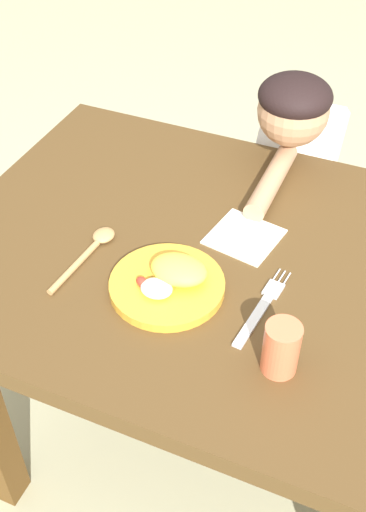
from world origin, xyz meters
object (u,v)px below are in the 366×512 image
spoon (92,248)px  fork (261,308)px  drinking_cup (281,348)px  person (290,205)px  plate (170,281)px

spoon → fork: bearing=-88.0°
drinking_cup → person: size_ratio=0.10×
drinking_cup → fork: bearing=120.3°
fork → spoon: size_ratio=1.04×
spoon → person: 0.67m
person → drinking_cup: bearing=102.7°
plate → spoon: 0.19m
plate → fork: (0.17, 0.02, -0.02)m
person → plate: bearing=82.5°
spoon → person: size_ratio=0.21×
fork → spoon: (-0.36, 0.02, 0.00)m
spoon → drinking_cup: drinking_cup is taller
drinking_cup → person: 0.77m
plate → person: size_ratio=0.22×
spoon → person: (0.27, 0.58, -0.22)m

